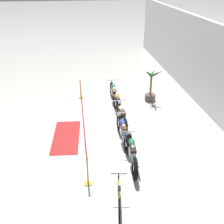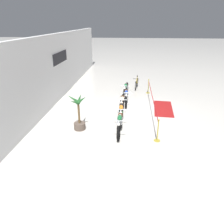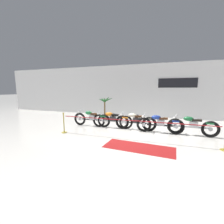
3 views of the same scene
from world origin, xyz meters
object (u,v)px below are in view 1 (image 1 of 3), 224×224
object	(u,v)px
motorcycle_cream_2	(122,117)
bicycle	(119,197)
motorcycle_orange_1	(118,104)
potted_palm_left_of_row	(151,88)
motorcycle_green_4	(132,153)
motorcycle_blue_3	(123,132)
floor_banner	(66,137)
stanchion_far_left	(82,104)
stanchion_mid_left	(88,175)
motorcycle_green_0	(114,93)

from	to	relation	value
motorcycle_cream_2	bicycle	world-z (taller)	motorcycle_cream_2
motorcycle_orange_1	potted_palm_left_of_row	size ratio (longest dim) A/B	1.35
motorcycle_green_4	motorcycle_blue_3	bearing A→B (deg)	-176.97
motorcycle_orange_1	bicycle	distance (m)	6.18
motorcycle_blue_3	floor_banner	distance (m)	2.44
stanchion_far_left	stanchion_mid_left	bearing A→B (deg)	0.00
motorcycle_green_4	stanchion_far_left	bearing A→B (deg)	-157.47
motorcycle_green_0	floor_banner	bearing A→B (deg)	-37.03
bicycle	potted_palm_left_of_row	world-z (taller)	potted_palm_left_of_row
motorcycle_green_4	stanchion_far_left	distance (m)	4.24
motorcycle_green_0	floor_banner	xyz separation A→B (m)	(3.26, -2.46, -0.48)
motorcycle_green_0	motorcycle_cream_2	world-z (taller)	motorcycle_green_0
motorcycle_cream_2	floor_banner	bearing A→B (deg)	-76.55
stanchion_far_left	floor_banner	distance (m)	2.00
stanchion_far_left	stanchion_mid_left	size ratio (longest dim) A/B	6.63
motorcycle_blue_3	bicycle	distance (m)	3.56
motorcycle_orange_1	potted_palm_left_of_row	world-z (taller)	potted_palm_left_of_row
motorcycle_green_0	motorcycle_green_4	world-z (taller)	motorcycle_green_4
motorcycle_green_0	floor_banner	world-z (taller)	motorcycle_green_0
bicycle	stanchion_far_left	bearing A→B (deg)	-171.90
bicycle	potted_palm_left_of_row	xyz separation A→B (m)	(-7.34, 2.85, 0.34)
potted_palm_left_of_row	stanchion_mid_left	size ratio (longest dim) A/B	1.69
motorcycle_green_4	bicycle	distance (m)	2.14
bicycle	stanchion_mid_left	bearing A→B (deg)	-143.90
motorcycle_cream_2	stanchion_mid_left	world-z (taller)	stanchion_mid_left
motorcycle_cream_2	motorcycle_green_4	world-z (taller)	motorcycle_green_4
motorcycle_cream_2	potted_palm_left_of_row	bearing A→B (deg)	142.58
potted_palm_left_of_row	stanchion_mid_left	xyz separation A→B (m)	(6.18, -3.69, -0.36)
motorcycle_green_4	stanchion_far_left	xyz separation A→B (m)	(-3.91, -1.62, 0.22)
stanchion_mid_left	motorcycle_orange_1	bearing A→B (deg)	160.93
motorcycle_green_0	bicycle	world-z (taller)	motorcycle_green_0
motorcycle_green_4	motorcycle_green_0	bearing A→B (deg)	179.13
motorcycle_orange_1	motorcycle_cream_2	size ratio (longest dim) A/B	1.06
motorcycle_cream_2	bicycle	bearing A→B (deg)	-10.54
motorcycle_green_0	motorcycle_blue_3	world-z (taller)	motorcycle_green_0
motorcycle_green_0	stanchion_mid_left	xyz separation A→B (m)	(6.28, -1.70, -0.12)
motorcycle_cream_2	floor_banner	distance (m)	2.59
motorcycle_green_0	stanchion_far_left	xyz separation A→B (m)	(1.53, -1.70, 0.21)
motorcycle_orange_1	stanchion_far_left	bearing A→B (deg)	-82.68
bicycle	stanchion_far_left	xyz separation A→B (m)	(-5.90, -0.84, 0.31)
motorcycle_green_0	stanchion_mid_left	world-z (taller)	stanchion_mid_left
motorcycle_blue_3	floor_banner	bearing A→B (deg)	-106.61
motorcycle_green_4	floor_banner	distance (m)	3.26
motorcycle_blue_3	stanchion_far_left	world-z (taller)	stanchion_far_left
motorcycle_green_0	stanchion_far_left	world-z (taller)	stanchion_far_left
stanchion_far_left	motorcycle_green_4	bearing A→B (deg)	22.53
motorcycle_cream_2	stanchion_far_left	size ratio (longest dim) A/B	0.32
motorcycle_green_0	motorcycle_green_4	xyz separation A→B (m)	(5.44, -0.08, -0.00)
potted_palm_left_of_row	motorcycle_cream_2	bearing A→B (deg)	-37.42
motorcycle_green_4	stanchion_mid_left	world-z (taller)	stanchion_mid_left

